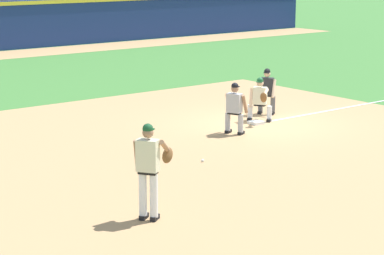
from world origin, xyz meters
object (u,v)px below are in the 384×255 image
first_base_bag (256,123)px  umpire (267,89)px  pitcher (150,165)px  baserunner (235,106)px  first_baseman (260,98)px  baseball (203,160)px

first_base_bag → umpire: 1.71m
pitcher → baserunner: size_ratio=1.27×
first_base_bag → pitcher: size_ratio=0.20×
first_base_bag → baserunner: baserunner is taller
umpire → pitcher: bearing=-145.8°
first_baseman → baserunner: bearing=-155.5°
baserunner → baseball: bearing=-145.5°
pitcher → baserunner: bearing=36.3°
baseball → first_baseman: bearing=30.8°
first_base_bag → umpire: bearing=34.9°
pitcher → baserunner: (5.92, 4.34, -0.27)m
umpire → first_base_bag: bearing=-145.1°
baseball → umpire: umpire is taller
baseball → baserunner: 3.20m
first_baseman → umpire: umpire is taller
baseball → umpire: (5.19, 3.22, 0.76)m
first_base_bag → pitcher: pitcher is taller
first_baseman → baserunner: 1.86m
baseball → baserunner: baserunner is taller
umpire → baserunner: bearing=-151.0°
pitcher → baserunner: pitcher is taller
umpire → baseball: bearing=-148.2°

